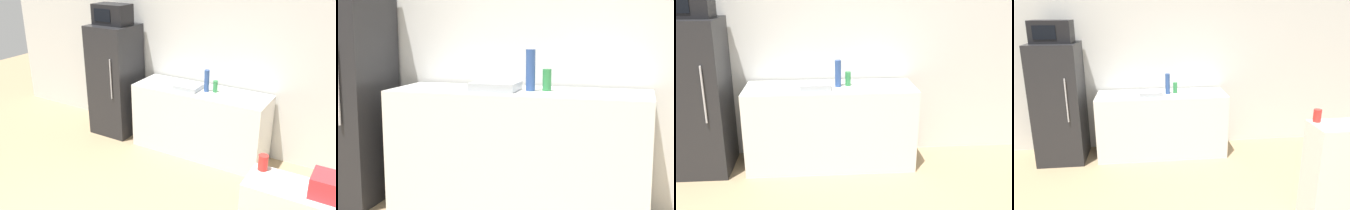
% 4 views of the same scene
% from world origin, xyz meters
% --- Properties ---
extents(wall_back, '(8.00, 0.06, 2.60)m').
position_xyz_m(wall_back, '(0.00, 3.39, 1.30)').
color(wall_back, silver).
rests_on(wall_back, ground_plane).
extents(refrigerator, '(0.64, 0.66, 1.68)m').
position_xyz_m(refrigerator, '(-1.60, 3.00, 0.84)').
color(refrigerator, '#232326').
rests_on(refrigerator, ground_plane).
extents(counter, '(1.87, 0.61, 0.93)m').
position_xyz_m(counter, '(-0.15, 3.01, 0.47)').
color(counter, silver).
rests_on(counter, ground_plane).
extents(sink_basin, '(0.33, 0.28, 0.06)m').
position_xyz_m(sink_basin, '(-0.31, 2.96, 0.96)').
color(sink_basin, '#9EA3A8').
rests_on(sink_basin, counter).
extents(bottle_tall, '(0.07, 0.07, 0.29)m').
position_xyz_m(bottle_tall, '(-0.07, 3.00, 1.08)').
color(bottle_tall, '#2D4C8C').
rests_on(bottle_tall, counter).
extents(bottle_short, '(0.06, 0.06, 0.16)m').
position_xyz_m(bottle_short, '(0.05, 3.04, 1.01)').
color(bottle_short, '#2D7F42').
rests_on(bottle_short, counter).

